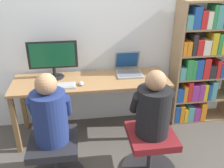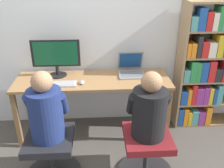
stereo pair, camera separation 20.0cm
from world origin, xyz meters
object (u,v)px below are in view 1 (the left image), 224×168
Objects in this scene: desktop_monitor at (53,59)px; keyboard at (57,86)px; office_chair_left at (55,159)px; person_at_monitor at (50,113)px; laptop at (129,69)px; person_at_laptop at (153,108)px; bookshelf at (201,65)px; office_chair_right at (150,151)px.

keyboard is at bearing -82.55° from desktop_monitor.
person_at_monitor reaches higher than office_chair_left.
office_chair_left is at bearing -135.74° from laptop.
laptop is 0.52× the size of person_at_laptop.
bookshelf reaches higher than person_at_monitor.
office_chair_left is 0.92m from office_chair_right.
office_chair_left and office_chair_right have the same top height.
office_chair_right is (0.92, -0.02, 0.00)m from office_chair_left.
bookshelf is (1.81, -0.00, -0.18)m from desktop_monitor.
laptop is 0.61× the size of office_chair_right.
person_at_monitor reaches higher than office_chair_right.
office_chair_left is at bearing 178.47° from office_chair_right.
office_chair_right is at bearing -90.00° from person_at_laptop.
bookshelf is at bearing -0.26° from laptop.
person_at_laptop is (0.00, 0.00, 0.50)m from office_chair_right.
bookshelf reaches higher than office_chair_right.
laptop is 1.33m from office_chair_left.
desktop_monitor reaches higher than laptop.
bookshelf is at bearing 25.19° from office_chair_left.
keyboard is at bearing 87.45° from office_chair_left.
desktop_monitor is at bearing -179.80° from laptop.
desktop_monitor reaches higher than person_at_laptop.
person_at_laptop is at bearing -1.23° from office_chair_left.
person_at_laptop reaches higher than laptop.
person_at_monitor is 1.03× the size of person_at_laptop.
laptop is at bearing 179.74° from bookshelf.
keyboard is 0.73× the size of office_chair_left.
keyboard is 1.19m from office_chair_right.
desktop_monitor is 1.46m from office_chair_right.
bookshelf reaches higher than laptop.
person_at_laptop is (0.92, -0.02, -0.01)m from person_at_monitor.
desktop_monitor is at bearing 90.63° from person_at_monitor.
person_at_laptop is at bearing -42.87° from desktop_monitor.
laptop is (0.88, 0.00, -0.18)m from desktop_monitor.
laptop is at bearing 0.20° from desktop_monitor.
office_chair_left is 0.51m from person_at_monitor.
office_chair_right is at bearing -33.86° from keyboard.
bookshelf is (0.87, 0.87, 0.03)m from person_at_laptop.
bookshelf is at bearing 25.06° from person_at_monitor.
desktop_monitor is at bearing 137.13° from person_at_laptop.
bookshelf is (0.93, -0.00, -0.00)m from laptop.
person_at_laptop is at bearing 90.00° from office_chair_right.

